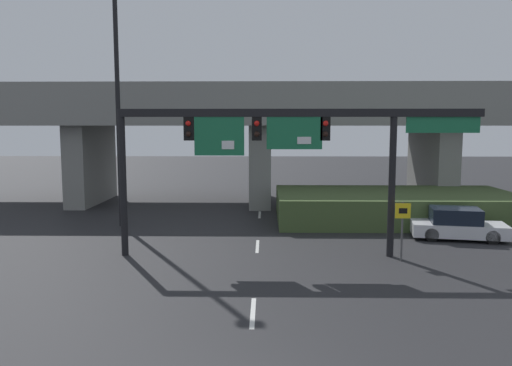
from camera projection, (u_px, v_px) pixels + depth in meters
name	position (u px, v px, depth m)	size (l,w,h in m)	color
lane_markings	(257.00, 246.00, 22.31)	(0.14, 34.36, 0.01)	silver
signal_gantry	(283.00, 138.00, 20.11)	(14.67, 0.44, 6.04)	black
speed_limit_sign	(402.00, 223.00, 19.68)	(0.60, 0.11, 2.39)	#4C4C4C
highway_light_pole_near	(117.00, 63.00, 25.88)	(0.70, 0.36, 16.43)	black
overpass_bridge	(260.00, 123.00, 34.31)	(41.88, 8.65, 8.02)	gray
grass_embankment	(395.00, 206.00, 28.36)	(13.39, 6.92, 1.61)	#42562D
parked_sedan_near_right	(457.00, 225.00, 23.74)	(4.56, 2.63, 1.48)	silver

